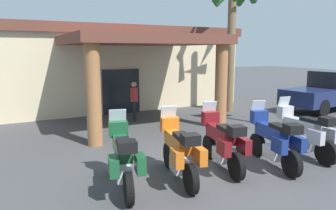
% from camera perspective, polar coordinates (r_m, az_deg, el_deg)
% --- Properties ---
extents(ground_plane, '(80.00, 80.00, 0.00)m').
position_cam_1_polar(ground_plane, '(8.43, 6.25, -10.72)').
color(ground_plane, '#424244').
extents(motel_building, '(14.36, 11.02, 4.18)m').
position_cam_1_polar(motel_building, '(17.26, -11.47, 7.04)').
color(motel_building, beige).
rests_on(motel_building, ground_plane).
extents(motorcycle_green, '(0.84, 2.20, 1.61)m').
position_cam_1_polar(motorcycle_green, '(6.82, -8.26, -9.59)').
color(motorcycle_green, black).
rests_on(motorcycle_green, ground_plane).
extents(motorcycle_orange, '(0.81, 2.21, 1.61)m').
position_cam_1_polar(motorcycle_orange, '(7.20, 2.10, -8.44)').
color(motorcycle_orange, black).
rests_on(motorcycle_orange, ground_plane).
extents(motorcycle_maroon, '(0.82, 2.21, 1.61)m').
position_cam_1_polar(motorcycle_maroon, '(7.99, 9.98, -6.71)').
color(motorcycle_maroon, black).
rests_on(motorcycle_maroon, ground_plane).
extents(motorcycle_blue, '(0.87, 2.20, 1.61)m').
position_cam_1_polar(motorcycle_blue, '(8.48, 18.96, -6.12)').
color(motorcycle_blue, black).
rests_on(motorcycle_blue, ground_plane).
extents(motorcycle_silver, '(0.71, 2.21, 1.61)m').
position_cam_1_polar(motorcycle_silver, '(9.54, 23.82, -4.67)').
color(motorcycle_silver, black).
rests_on(motorcycle_silver, ground_plane).
extents(pedestrian, '(0.32, 0.52, 1.67)m').
position_cam_1_polar(pedestrian, '(13.32, -6.23, 1.25)').
color(pedestrian, black).
rests_on(pedestrian, ground_plane).
extents(pickup_truck_navy, '(5.42, 2.63, 1.95)m').
position_cam_1_polar(pickup_truck_navy, '(17.57, 27.33, 2.21)').
color(pickup_truck_navy, black).
rests_on(pickup_truck_navy, ground_plane).
extents(palm_tree_near_portico, '(2.24, 2.28, 6.25)m').
position_cam_1_polar(palm_tree_near_portico, '(15.47, 11.59, 14.70)').
color(palm_tree_near_portico, brown).
rests_on(palm_tree_near_portico, ground_plane).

